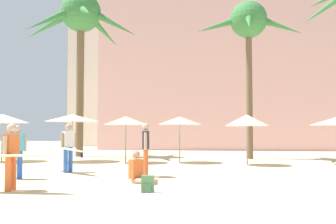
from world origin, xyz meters
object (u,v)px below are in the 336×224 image
(cafe_umbrella_6, at_px, (247,120))
(person_far_left, at_px, (67,147))
(person_mid_center, at_px, (17,149))
(cafe_umbrella_1, at_px, (180,121))
(cafe_umbrella_5, at_px, (2,118))
(person_near_right, at_px, (8,155))
(palm_tree_far_left, at_px, (249,26))
(palm_tree_right, at_px, (81,21))
(beach_towel, at_px, (180,195))
(person_far_right, at_px, (139,171))
(cafe_umbrella_0, at_px, (72,118))
(cafe_umbrella_3, at_px, (126,121))
(backpack, at_px, (148,184))
(person_mid_left, at_px, (146,147))

(cafe_umbrella_6, xyz_separation_m, person_far_left, (-6.78, -4.45, -1.09))
(person_mid_center, bearing_deg, cafe_umbrella_1, 107.90)
(cafe_umbrella_5, relative_size, person_near_right, 1.00)
(palm_tree_far_left, relative_size, palm_tree_right, 0.87)
(beach_towel, distance_m, person_far_right, 2.55)
(person_far_right, bearing_deg, palm_tree_far_left, 107.44)
(cafe_umbrella_0, xyz_separation_m, beach_towel, (6.63, -9.96, -2.22))
(cafe_umbrella_1, bearing_deg, beach_towel, -83.77)
(cafe_umbrella_6, bearing_deg, cafe_umbrella_1, 162.59)
(cafe_umbrella_0, distance_m, cafe_umbrella_1, 5.54)
(cafe_umbrella_5, bearing_deg, person_far_right, -40.14)
(palm_tree_far_left, bearing_deg, cafe_umbrella_3, -148.42)
(person_near_right, relative_size, person_mid_center, 1.55)
(palm_tree_far_left, xyz_separation_m, person_far_right, (-3.96, -11.32, -7.28))
(palm_tree_right, height_order, beach_towel, palm_tree_right)
(cafe_umbrella_5, bearing_deg, person_near_right, -58.09)
(person_mid_center, bearing_deg, cafe_umbrella_3, 124.09)
(cafe_umbrella_1, relative_size, cafe_umbrella_5, 0.86)
(backpack, height_order, person_near_right, person_near_right)
(beach_towel, bearing_deg, person_mid_center, 155.39)
(cafe_umbrella_6, xyz_separation_m, person_mid_center, (-7.58, -6.53, -1.11))
(cafe_umbrella_1, bearing_deg, palm_tree_far_left, 42.90)
(cafe_umbrella_5, height_order, backpack, cafe_umbrella_5)
(cafe_umbrella_0, bearing_deg, person_near_right, -76.91)
(cafe_umbrella_1, bearing_deg, cafe_umbrella_6, -17.41)
(beach_towel, bearing_deg, cafe_umbrella_3, 111.21)
(palm_tree_far_left, relative_size, cafe_umbrella_3, 3.98)
(cafe_umbrella_1, bearing_deg, backpack, -88.42)
(cafe_umbrella_0, distance_m, person_mid_center, 7.65)
(cafe_umbrella_6, height_order, person_mid_center, cafe_umbrella_6)
(palm_tree_far_left, distance_m, cafe_umbrella_6, 7.11)
(palm_tree_right, distance_m, cafe_umbrella_5, 8.19)
(palm_tree_right, bearing_deg, person_far_right, -61.93)
(cafe_umbrella_0, xyz_separation_m, backpack, (5.80, -9.60, -2.03))
(cafe_umbrella_0, relative_size, person_far_left, 1.14)
(cafe_umbrella_1, bearing_deg, cafe_umbrella_3, -169.90)
(palm_tree_far_left, height_order, person_mid_left, palm_tree_far_left)
(palm_tree_far_left, height_order, cafe_umbrella_6, palm_tree_far_left)
(cafe_umbrella_3, height_order, person_far_right, cafe_umbrella_3)
(person_near_right, xyz_separation_m, person_mid_left, (2.77, 3.70, 0.07))
(cafe_umbrella_0, distance_m, cafe_umbrella_6, 8.79)
(cafe_umbrella_1, distance_m, person_near_right, 10.58)
(backpack, xyz_separation_m, person_mid_center, (-4.65, 2.14, 0.74))
(person_far_left, height_order, person_mid_left, same)
(cafe_umbrella_5, relative_size, backpack, 6.30)
(cafe_umbrella_3, height_order, person_near_right, cafe_umbrella_3)
(beach_towel, bearing_deg, person_far_right, 124.07)
(person_mid_left, bearing_deg, person_near_right, 44.86)
(person_mid_left, bearing_deg, palm_tree_right, -67.14)
(cafe_umbrella_1, relative_size, backpack, 5.41)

